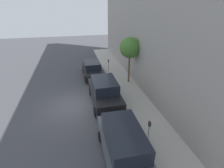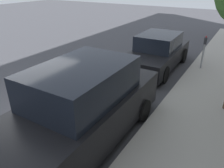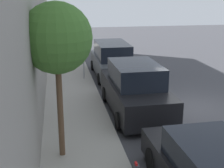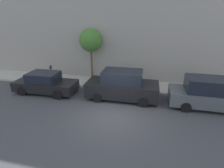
{
  "view_description": "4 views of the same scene",
  "coord_description": "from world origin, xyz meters",
  "views": [
    {
      "loc": [
        0.34,
        -11.67,
        7.26
      ],
      "look_at": [
        3.22,
        1.13,
        1.0
      ],
      "focal_mm": 28.0,
      "sensor_mm": 36.0,
      "label": 1
    },
    {
      "loc": [
        5.31,
        -3.58,
        3.69
      ],
      "look_at": [
        2.38,
        1.2,
        1.0
      ],
      "focal_mm": 35.0,
      "sensor_mm": 36.0,
      "label": 2
    },
    {
      "loc": [
        5.31,
        11.15,
        4.64
      ],
      "look_at": [
        3.16,
        -0.78,
        1.0
      ],
      "focal_mm": 50.0,
      "sensor_mm": 36.0,
      "label": 3
    },
    {
      "loc": [
        -8.45,
        -1.82,
        5.36
      ],
      "look_at": [
        2.35,
        0.62,
        1.0
      ],
      "focal_mm": 28.0,
      "sensor_mm": 36.0,
      "label": 4
    }
  ],
  "objects": [
    {
      "name": "parking_meter_far",
      "position": [
        3.95,
        6.16,
        1.02
      ],
      "size": [
        0.11,
        0.15,
        1.41
      ],
      "color": "#ADADB2",
      "rests_on": "sidewalk"
    },
    {
      "name": "parked_minivan_nearest",
      "position": [
        2.29,
        -5.6,
        0.92
      ],
      "size": [
        2.02,
        4.91,
        1.9
      ],
      "color": "#4C5156",
      "rests_on": "ground_plane"
    },
    {
      "name": "street_tree",
      "position": [
        5.29,
        3.06,
        3.46
      ],
      "size": [
        1.86,
        1.86,
        4.26
      ],
      "color": "brown",
      "rests_on": "sidewalk"
    },
    {
      "name": "building_facade",
      "position": [
        6.91,
        0.0,
        5.54
      ],
      "size": [
        2.0,
        32.0,
        11.08
      ],
      "color": "gray",
      "rests_on": "ground_plane"
    },
    {
      "name": "sidewalk",
      "position": [
        4.7,
        0.0,
        0.07
      ],
      "size": [
        2.41,
        32.0,
        0.15
      ],
      "color": "#B2ADA3",
      "rests_on": "ground_plane"
    },
    {
      "name": "parked_suv_second",
      "position": [
        2.37,
        -0.09,
        0.93
      ],
      "size": [
        2.08,
        4.82,
        1.98
      ],
      "color": "black",
      "rests_on": "ground_plane"
    },
    {
      "name": "parking_meter_near",
      "position": [
        3.95,
        -4.8,
        0.98
      ],
      "size": [
        0.11,
        0.15,
        1.35
      ],
      "color": "#ADADB2",
      "rests_on": "sidewalk"
    },
    {
      "name": "parked_sedan_third",
      "position": [
        2.1,
        5.58,
        0.72
      ],
      "size": [
        1.92,
        4.53,
        1.54
      ],
      "color": "black",
      "rests_on": "ground_plane"
    },
    {
      "name": "ground_plane",
      "position": [
        0.0,
        0.0,
        0.0
      ],
      "size": [
        60.0,
        60.0,
        0.0
      ],
      "primitive_type": "plane",
      "color": "#424247"
    }
  ]
}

